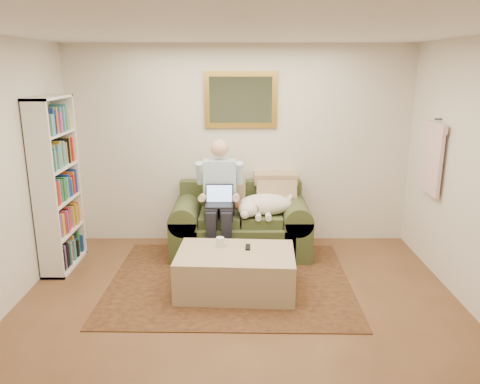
{
  "coord_description": "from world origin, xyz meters",
  "views": [
    {
      "loc": [
        0.0,
        -3.6,
        2.33
      ],
      "look_at": [
        0.01,
        1.46,
        0.95
      ],
      "focal_mm": 35.0,
      "sensor_mm": 36.0,
      "label": 1
    }
  ],
  "objects_px": {
    "sleeping_dog": "(266,204)",
    "coffee_mug": "(220,242)",
    "sofa": "(241,230)",
    "laptop": "(219,200)",
    "seated_man": "(220,201)",
    "bookshelf": "(57,185)",
    "ottoman": "(236,272)"
  },
  "relations": [
    {
      "from": "sofa",
      "to": "coffee_mug",
      "type": "relative_size",
      "value": 17.28
    },
    {
      "from": "seated_man",
      "to": "coffee_mug",
      "type": "xyz_separation_m",
      "value": [
        0.03,
        -0.77,
        -0.23
      ]
    },
    {
      "from": "sofa",
      "to": "seated_man",
      "type": "bearing_deg",
      "value": -148.55
    },
    {
      "from": "sleeping_dog",
      "to": "ottoman",
      "type": "xyz_separation_m",
      "value": [
        -0.37,
        -1.01,
        -0.44
      ]
    },
    {
      "from": "sofa",
      "to": "bookshelf",
      "type": "xyz_separation_m",
      "value": [
        -2.12,
        -0.43,
        0.7
      ]
    },
    {
      "from": "laptop",
      "to": "sleeping_dog",
      "type": "relative_size",
      "value": 0.47
    },
    {
      "from": "laptop",
      "to": "coffee_mug",
      "type": "distance_m",
      "value": 0.75
    },
    {
      "from": "seated_man",
      "to": "bookshelf",
      "type": "height_order",
      "value": "bookshelf"
    },
    {
      "from": "sofa",
      "to": "sleeping_dog",
      "type": "height_order",
      "value": "sofa"
    },
    {
      "from": "sofa",
      "to": "laptop",
      "type": "xyz_separation_m",
      "value": [
        -0.26,
        -0.23,
        0.46
      ]
    },
    {
      "from": "coffee_mug",
      "to": "bookshelf",
      "type": "distance_m",
      "value": 2.02
    },
    {
      "from": "sleeping_dog",
      "to": "coffee_mug",
      "type": "relative_size",
      "value": 7.12
    },
    {
      "from": "sofa",
      "to": "ottoman",
      "type": "distance_m",
      "value": 1.1
    },
    {
      "from": "laptop",
      "to": "ottoman",
      "type": "xyz_separation_m",
      "value": [
        0.2,
        -0.87,
        -0.54
      ]
    },
    {
      "from": "laptop",
      "to": "bookshelf",
      "type": "relative_size",
      "value": 0.17
    },
    {
      "from": "ottoman",
      "to": "bookshelf",
      "type": "xyz_separation_m",
      "value": [
        -2.06,
        0.66,
        0.78
      ]
    },
    {
      "from": "laptop",
      "to": "coffee_mug",
      "type": "xyz_separation_m",
      "value": [
        0.03,
        -0.7,
        -0.27
      ]
    },
    {
      "from": "sofa",
      "to": "laptop",
      "type": "relative_size",
      "value": 5.15
    },
    {
      "from": "seated_man",
      "to": "laptop",
      "type": "distance_m",
      "value": 0.08
    },
    {
      "from": "sleeping_dog",
      "to": "ottoman",
      "type": "relative_size",
      "value": 0.58
    },
    {
      "from": "sleeping_dog",
      "to": "laptop",
      "type": "bearing_deg",
      "value": -166.36
    },
    {
      "from": "coffee_mug",
      "to": "sleeping_dog",
      "type": "bearing_deg",
      "value": 57.58
    },
    {
      "from": "sofa",
      "to": "sleeping_dog",
      "type": "bearing_deg",
      "value": -15.74
    },
    {
      "from": "sofa",
      "to": "seated_man",
      "type": "height_order",
      "value": "seated_man"
    },
    {
      "from": "laptop",
      "to": "ottoman",
      "type": "relative_size",
      "value": 0.28
    },
    {
      "from": "sleeping_dog",
      "to": "coffee_mug",
      "type": "distance_m",
      "value": 1.01
    },
    {
      "from": "coffee_mug",
      "to": "laptop",
      "type": "bearing_deg",
      "value": 92.84
    },
    {
      "from": "ottoman",
      "to": "sleeping_dog",
      "type": "bearing_deg",
      "value": 70.04
    },
    {
      "from": "seated_man",
      "to": "ottoman",
      "type": "relative_size",
      "value": 1.19
    },
    {
      "from": "ottoman",
      "to": "coffee_mug",
      "type": "relative_size",
      "value": 12.19
    },
    {
      "from": "seated_man",
      "to": "sleeping_dog",
      "type": "bearing_deg",
      "value": 7.13
    },
    {
      "from": "sofa",
      "to": "coffee_mug",
      "type": "bearing_deg",
      "value": -103.58
    }
  ]
}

